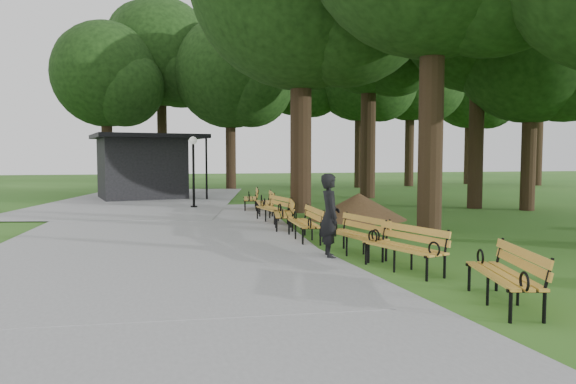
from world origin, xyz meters
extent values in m
plane|color=#295B1A|center=(0.00, 0.00, 0.00)|extent=(100.00, 100.00, 0.00)
cube|color=gray|center=(-4.00, 3.00, 0.03)|extent=(12.00, 38.00, 0.06)
imported|color=black|center=(-0.16, -1.20, 0.90)|extent=(0.48, 0.69, 1.80)
cylinder|color=black|center=(-2.72, 10.01, 1.34)|extent=(0.10, 0.10, 2.68)
sphere|color=white|center=(-2.72, 10.01, 2.78)|extent=(0.32, 0.32, 0.32)
cone|color=#47301C|center=(2.67, 5.05, 0.45)|extent=(2.77, 2.77, 0.90)
cylinder|color=black|center=(3.69, 1.94, 3.95)|extent=(0.70, 0.70, 7.90)
cylinder|color=black|center=(8.61, 7.73, 3.58)|extent=(0.60, 0.60, 7.17)
sphere|color=black|center=(8.61, 7.73, 7.84)|extent=(6.25, 6.25, 6.25)
cylinder|color=black|center=(1.26, 7.70, 4.06)|extent=(0.80, 0.80, 8.11)
cylinder|color=black|center=(6.12, 13.61, 3.86)|extent=(0.76, 0.76, 7.72)
sphere|color=black|center=(6.12, 13.61, 8.45)|extent=(6.43, 6.43, 6.43)
cylinder|color=black|center=(10.21, 6.58, 2.95)|extent=(0.56, 0.56, 5.89)
sphere|color=black|center=(10.21, 6.58, 6.45)|extent=(6.03, 6.03, 6.03)
camera|label=1|loc=(-3.28, -11.96, 2.20)|focal=33.02mm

